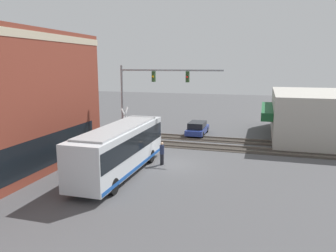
{
  "coord_description": "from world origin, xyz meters",
  "views": [
    {
      "loc": [
        -23.14,
        -6.53,
        7.54
      ],
      "look_at": [
        3.93,
        1.43,
        2.18
      ],
      "focal_mm": 35.0,
      "sensor_mm": 36.0,
      "label": 1
    }
  ],
  "objects_px": {
    "pedestrian_at_crossing": "(137,140)",
    "pedestrian_near_bus": "(162,153)",
    "crossing_signal": "(125,124)",
    "city_bus": "(120,148)",
    "parked_car_blue": "(197,129)"
  },
  "relations": [
    {
      "from": "city_bus",
      "to": "parked_car_blue",
      "type": "relative_size",
      "value": 2.3
    },
    {
      "from": "city_bus",
      "to": "parked_car_blue",
      "type": "xyz_separation_m",
      "value": [
        14.15,
        -2.6,
        -1.19
      ]
    },
    {
      "from": "pedestrian_at_crossing",
      "to": "pedestrian_near_bus",
      "type": "height_order",
      "value": "pedestrian_near_bus"
    },
    {
      "from": "crossing_signal",
      "to": "parked_car_blue",
      "type": "distance_m",
      "value": 9.44
    },
    {
      "from": "crossing_signal",
      "to": "pedestrian_at_crossing",
      "type": "xyz_separation_m",
      "value": [
        0.33,
        -0.98,
        -1.45
      ]
    },
    {
      "from": "city_bus",
      "to": "pedestrian_near_bus",
      "type": "bearing_deg",
      "value": -36.87
    },
    {
      "from": "city_bus",
      "to": "pedestrian_at_crossing",
      "type": "distance_m",
      "value": 6.85
    },
    {
      "from": "crossing_signal",
      "to": "pedestrian_at_crossing",
      "type": "height_order",
      "value": "crossing_signal"
    },
    {
      "from": "crossing_signal",
      "to": "pedestrian_near_bus",
      "type": "height_order",
      "value": "crossing_signal"
    },
    {
      "from": "parked_car_blue",
      "to": "pedestrian_near_bus",
      "type": "bearing_deg",
      "value": 177.63
    },
    {
      "from": "city_bus",
      "to": "crossing_signal",
      "type": "bearing_deg",
      "value": 20.74
    },
    {
      "from": "parked_car_blue",
      "to": "pedestrian_at_crossing",
      "type": "height_order",
      "value": "pedestrian_at_crossing"
    },
    {
      "from": "crossing_signal",
      "to": "pedestrian_near_bus",
      "type": "relative_size",
      "value": 2.17
    },
    {
      "from": "crossing_signal",
      "to": "parked_car_blue",
      "type": "height_order",
      "value": "crossing_signal"
    },
    {
      "from": "city_bus",
      "to": "parked_car_blue",
      "type": "bearing_deg",
      "value": -10.41
    }
  ]
}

